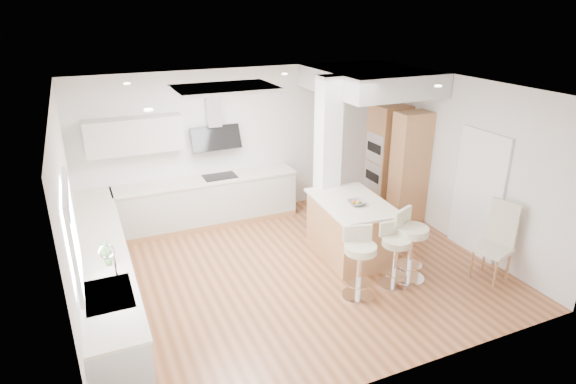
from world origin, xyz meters
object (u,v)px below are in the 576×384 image
bar_stool_b (395,252)px  dining_chair (498,238)px  bar_stool_c (410,242)px  peninsula (351,228)px  bar_stool_a (359,260)px

bar_stool_b → dining_chair: size_ratio=0.80×
bar_stool_b → bar_stool_c: 0.31m
peninsula → bar_stool_a: (-0.53, -1.11, 0.11)m
bar_stool_b → peninsula: bearing=97.9°
dining_chair → bar_stool_c: bearing=142.1°
dining_chair → bar_stool_a: bearing=153.4°
bar_stool_a → dining_chair: bearing=5.7°
dining_chair → peninsula: bearing=120.7°
peninsula → bar_stool_c: size_ratio=1.48×
bar_stool_a → dining_chair: (2.15, -0.37, 0.06)m
bar_stool_b → dining_chair: bearing=-12.8°
bar_stool_c → dining_chair: bearing=-44.6°
peninsula → dining_chair: 2.20m
peninsula → bar_stool_c: (0.40, -1.01, 0.14)m
peninsula → bar_stool_c: 1.09m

